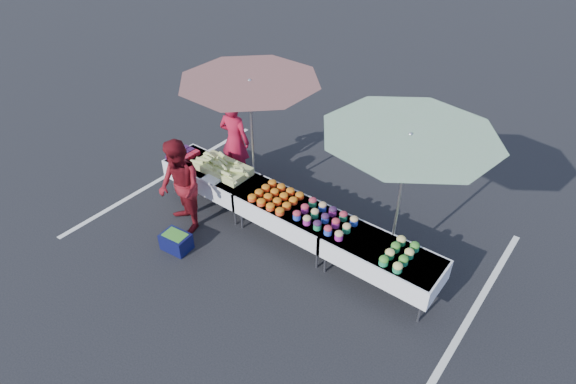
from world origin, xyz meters
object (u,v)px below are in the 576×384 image
Objects in this scene: umbrella_right at (408,148)px; storage_bin at (176,241)px; table_center at (288,212)px; vendor at (235,140)px; table_right at (382,257)px; customer at (180,187)px; umbrella_left at (250,92)px; table_left at (212,175)px.

umbrella_right is 4.17m from storage_bin.
table_center reaches higher than storage_bin.
umbrella_right is (3.75, -0.45, 1.43)m from vendor.
customer reaches higher than table_right.
customer is 0.55× the size of umbrella_left.
table_center is at bearing 180.00° from table_right.
table_right is 0.63× the size of umbrella_right.
table_right is at bearing 0.00° from table_left.
table_center is at bearing 146.15° from vendor.
umbrella_left is (0.46, 1.39, 1.38)m from customer.
vendor is 0.55× the size of umbrella_left.
vendor is (-1.99, 0.85, 0.29)m from table_center.
customer is (-1.65, -0.90, 0.30)m from table_center.
table_left is 0.92m from vendor.
customer is at bearing 90.56° from vendor.
umbrella_left is 6.26× the size of storage_bin.
table_right is 3.62× the size of storage_bin.
umbrella_right is (2.95, -0.10, 0.04)m from umbrella_left.
table_right is 3.46m from storage_bin.
storage_bin is at bearing -156.19° from table_right.
table_left is at bearing -140.78° from umbrella_left.
umbrella_right is (-0.04, 0.40, 1.72)m from table_right.
vendor is at bearing 102.75° from table_left.
table_center is (1.80, 0.00, 0.00)m from table_left.
umbrella_left reaches higher than table_left.
customer is (0.15, -0.90, 0.30)m from table_left.
storage_bin is (-3.14, -1.39, -0.42)m from table_right.
umbrella_right is (3.56, 0.40, 1.72)m from table_left.
umbrella_left is (-2.99, 0.50, 1.68)m from table_right.
umbrella_left is 1.09× the size of umbrella_right.
table_center is 1.06× the size of vendor.
table_right is 1.06× the size of vendor.
storage_bin is (-1.34, -1.39, -0.42)m from table_center.
umbrella_left is 2.95m from umbrella_right.
umbrella_left is at bearing 157.29° from table_center.
vendor reaches higher than table_right.
table_center is at bearing -22.71° from umbrella_left.
table_left reaches higher than storage_bin.
table_center is at bearing 48.58° from customer.
customer is (-3.45, -0.90, 0.30)m from table_right.
vendor is at bearing 167.33° from table_right.
umbrella_left is (0.80, -0.36, 1.38)m from vendor.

